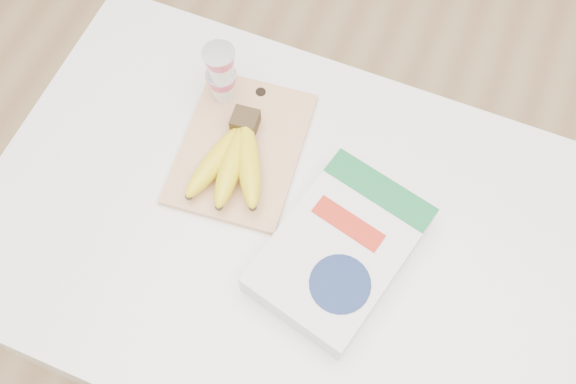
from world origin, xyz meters
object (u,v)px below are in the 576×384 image
(table, at_px, (288,292))
(cutting_board, at_px, (241,148))
(bananas, at_px, (233,159))
(yogurt_stack, at_px, (221,73))
(cereal_box, at_px, (340,250))

(table, distance_m, cutting_board, 0.46)
(cutting_board, distance_m, bananas, 0.05)
(cutting_board, xyz_separation_m, bananas, (0.01, -0.04, 0.03))
(cutting_board, bearing_deg, bananas, -88.41)
(yogurt_stack, relative_size, cereal_box, 0.41)
(table, relative_size, cutting_board, 3.72)
(table, xyz_separation_m, yogurt_stack, (-0.22, 0.20, 0.51))
(cutting_board, height_order, yogurt_stack, yogurt_stack)
(bananas, distance_m, cereal_box, 0.25)
(table, bearing_deg, cereal_box, -9.58)
(table, xyz_separation_m, cereal_box, (0.10, -0.02, 0.45))
(cutting_board, xyz_separation_m, cereal_box, (0.24, -0.13, 0.03))
(yogurt_stack, xyz_separation_m, cereal_box, (0.32, -0.22, -0.06))
(bananas, bearing_deg, cereal_box, -19.99)
(table, height_order, cereal_box, cereal_box)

